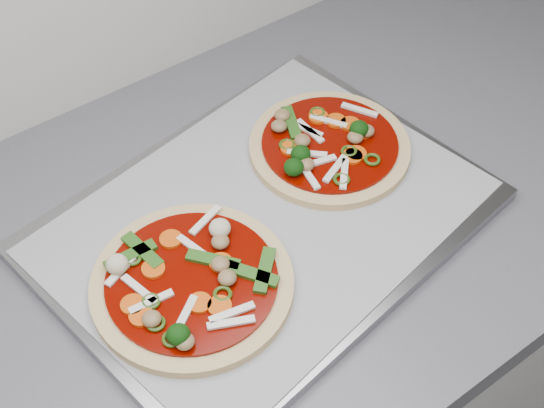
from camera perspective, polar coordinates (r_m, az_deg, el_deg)
countertop at (r=0.88m, az=-3.26°, el=-3.16°), size 3.60×0.60×0.04m
baking_tray at (r=0.87m, az=-0.60°, el=-1.32°), size 0.53×0.43×0.02m
parchment at (r=0.86m, az=-0.61°, el=-0.94°), size 0.52×0.41×0.00m
pizza_left at (r=0.80m, az=-6.11°, el=-5.90°), size 0.26×0.26×0.04m
pizza_right at (r=0.93m, az=4.25°, el=4.40°), size 0.20×0.20×0.03m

